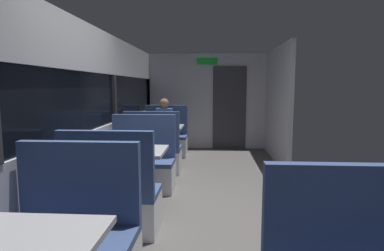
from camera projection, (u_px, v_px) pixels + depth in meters
ground_plane at (200, 217)px, 3.70m from camera, size 3.30×9.20×0.02m
carriage_window_panel_left at (76, 122)px, 3.65m from camera, size 0.09×8.48×2.30m
carriage_end_bulkhead at (209, 102)px, 7.71m from camera, size 2.90×0.11×2.30m
carriage_aisle_panel_right at (277, 105)px, 6.44m from camera, size 0.08×2.40×2.30m
bench_near_window_facing_entry at (73, 248)px, 2.34m from camera, size 0.95×0.50×1.10m
dining_table_mid_window at (129, 157)px, 3.91m from camera, size 0.90×0.70×0.74m
bench_mid_window_facing_end at (112, 202)px, 3.26m from camera, size 0.95×0.50×1.10m
bench_mid_window_facing_entry at (142, 168)px, 4.65m from camera, size 0.95×0.50×1.10m
dining_table_far_window at (160, 131)px, 6.22m from camera, size 0.90×0.70×0.74m
bench_far_window_facing_end at (154, 154)px, 5.57m from camera, size 0.95×0.50×1.10m
bench_far_window_facing_entry at (165, 141)px, 6.95m from camera, size 0.95×0.50×1.10m
seated_passenger at (165, 132)px, 6.86m from camera, size 0.47×0.55×1.26m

